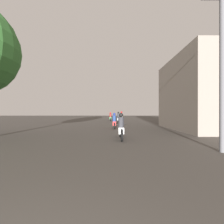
% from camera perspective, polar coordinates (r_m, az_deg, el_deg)
% --- Properties ---
extents(motorcycle_white, '(0.60, 2.06, 1.48)m').
position_cam_1_polar(motorcycle_white, '(8.52, 3.22, -6.27)').
color(motorcycle_white, black).
rests_on(motorcycle_white, ground_plane).
extents(motorcycle_red, '(0.60, 1.88, 1.44)m').
position_cam_1_polar(motorcycle_red, '(13.90, 0.63, -3.89)').
color(motorcycle_red, black).
rests_on(motorcycle_red, ground_plane).
extents(motorcycle_yellow, '(0.60, 2.11, 1.60)m').
position_cam_1_polar(motorcycle_yellow, '(17.91, 3.38, -2.79)').
color(motorcycle_yellow, black).
rests_on(motorcycle_yellow, ground_plane).
extents(motorcycle_silver, '(0.60, 2.04, 1.54)m').
position_cam_1_polar(motorcycle_silver, '(21.46, 2.19, -2.36)').
color(motorcycle_silver, black).
rests_on(motorcycle_silver, ground_plane).
extents(motorcycle_green, '(0.60, 2.02, 1.49)m').
position_cam_1_polar(motorcycle_green, '(25.22, -0.85, -2.07)').
color(motorcycle_green, black).
rests_on(motorcycle_green, ground_plane).
extents(building_right_near, '(5.20, 7.71, 6.24)m').
position_cam_1_polar(building_right_near, '(15.31, 30.92, 5.99)').
color(building_right_near, gray).
rests_on(building_right_near, ground_plane).
extents(utility_pole_near, '(1.60, 0.20, 6.34)m').
position_cam_1_polar(utility_pole_near, '(7.29, 36.22, 14.27)').
color(utility_pole_near, slate).
rests_on(utility_pole_near, ground_plane).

